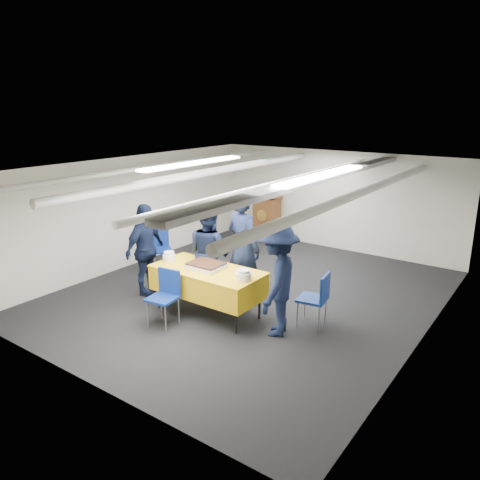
% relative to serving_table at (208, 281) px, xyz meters
% --- Properties ---
extents(ground, '(7.00, 7.00, 0.00)m').
position_rel_serving_table_xyz_m(ground, '(0.12, 1.08, -0.56)').
color(ground, black).
rests_on(ground, ground).
extents(room_shell, '(6.00, 7.00, 2.30)m').
position_rel_serving_table_xyz_m(room_shell, '(0.22, 1.48, 1.25)').
color(room_shell, silver).
rests_on(room_shell, ground).
extents(serving_table, '(1.84, 0.88, 0.77)m').
position_rel_serving_table_xyz_m(serving_table, '(0.00, 0.00, 0.00)').
color(serving_table, black).
rests_on(serving_table, ground).
extents(sheet_cake, '(0.57, 0.45, 0.10)m').
position_rel_serving_table_xyz_m(sheet_cake, '(-0.03, 0.01, 0.26)').
color(sheet_cake, white).
rests_on(sheet_cake, serving_table).
extents(plate_stack_left, '(0.21, 0.21, 0.16)m').
position_rel_serving_table_xyz_m(plate_stack_left, '(-0.79, -0.05, 0.28)').
color(plate_stack_left, white).
rests_on(plate_stack_left, serving_table).
extents(plate_stack_right, '(0.24, 0.24, 0.16)m').
position_rel_serving_table_xyz_m(plate_stack_right, '(0.75, -0.05, 0.28)').
color(plate_stack_right, white).
rests_on(plate_stack_right, serving_table).
extents(podium, '(0.62, 0.53, 1.25)m').
position_rel_serving_table_xyz_m(podium, '(-1.48, 4.12, 0.05)').
color(podium, brown).
rests_on(podium, ground).
extents(chair_near, '(0.47, 0.47, 0.87)m').
position_rel_serving_table_xyz_m(chair_near, '(-0.29, -0.66, -0.03)').
color(chair_near, gray).
rests_on(chair_near, ground).
extents(chair_right, '(0.48, 0.48, 0.87)m').
position_rel_serving_table_xyz_m(chair_right, '(1.68, 0.58, -0.03)').
color(chair_right, gray).
rests_on(chair_right, ground).
extents(chair_left, '(0.59, 0.59, 0.87)m').
position_rel_serving_table_xyz_m(chair_left, '(-2.13, 1.07, -0.03)').
color(chair_left, gray).
rests_on(chair_left, ground).
extents(sailor_a, '(0.80, 0.61, 1.96)m').
position_rel_serving_table_xyz_m(sailor_a, '(0.19, 0.73, 0.42)').
color(sailor_a, black).
rests_on(sailor_a, ground).
extents(sailor_b, '(0.92, 0.78, 1.67)m').
position_rel_serving_table_xyz_m(sailor_b, '(-0.40, 0.54, 0.28)').
color(sailor_b, black).
rests_on(sailor_b, ground).
extents(sailor_c, '(0.54, 1.02, 1.66)m').
position_rel_serving_table_xyz_m(sailor_c, '(-1.43, 0.01, 0.27)').
color(sailor_c, black).
rests_on(sailor_c, ground).
extents(sailor_d, '(0.93, 1.24, 1.70)m').
position_rel_serving_table_xyz_m(sailor_d, '(1.27, 0.06, 0.29)').
color(sailor_d, black).
rests_on(sailor_d, ground).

